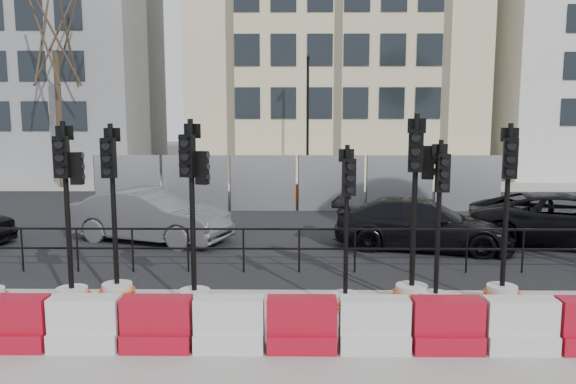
{
  "coord_description": "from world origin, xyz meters",
  "views": [
    {
      "loc": [
        -0.11,
        -10.58,
        3.42
      ],
      "look_at": [
        -0.26,
        3.0,
        1.53
      ],
      "focal_mm": 35.0,
      "sensor_mm": 36.0,
      "label": 1
    }
  ],
  "objects": [
    {
      "name": "car_b",
      "position": [
        -3.97,
        4.19,
        0.72
      ],
      "size": [
        4.28,
        5.32,
        1.43
      ],
      "primitive_type": "imported",
      "rotation": [
        0.0,
        0.0,
        1.23
      ],
      "color": "#535459",
      "rests_on": "ground"
    },
    {
      "name": "traffic_signal_b",
      "position": [
        -4.0,
        -1.14,
        0.79
      ],
      "size": [
        0.65,
        0.65,
        3.31
      ],
      "rotation": [
        0.0,
        0.0,
        0.01
      ],
      "color": "silver",
      "rests_on": "ground"
    },
    {
      "name": "building_grey",
      "position": [
        -14.0,
        21.99,
        7.0
      ],
      "size": [
        11.0,
        9.06,
        14.0
      ],
      "color": "gray",
      "rests_on": "ground"
    },
    {
      "name": "sidewalk_near",
      "position": [
        0.0,
        -3.0,
        0.01
      ],
      "size": [
        40.0,
        6.0,
        0.02
      ],
      "primitive_type": "cube",
      "color": "gray",
      "rests_on": "ground"
    },
    {
      "name": "sidewalk_far",
      "position": [
        0.0,
        16.0,
        0.01
      ],
      "size": [
        40.0,
        4.0,
        0.02
      ],
      "primitive_type": "cube",
      "color": "gray",
      "rests_on": "ground"
    },
    {
      "name": "road",
      "position": [
        0.0,
        7.0,
        0.01
      ],
      "size": [
        40.0,
        14.0,
        0.03
      ],
      "primitive_type": "cube",
      "color": "black",
      "rests_on": "ground"
    },
    {
      "name": "traffic_signal_h",
      "position": [
        3.59,
        -0.91,
        0.68
      ],
      "size": [
        0.64,
        0.64,
        3.27
      ],
      "rotation": [
        0.0,
        0.0,
        -0.21
      ],
      "color": "silver",
      "rests_on": "ground"
    },
    {
      "name": "traffic_signal_g",
      "position": [
        2.33,
        -1.24,
        0.62
      ],
      "size": [
        0.59,
        0.59,
        3.0
      ],
      "rotation": [
        0.0,
        0.0,
        0.13
      ],
      "color": "silver",
      "rests_on": "ground"
    },
    {
      "name": "car_c",
      "position": [
        3.15,
        3.46,
        0.65
      ],
      "size": [
        3.84,
        5.29,
        1.3
      ],
      "primitive_type": "imported",
      "rotation": [
        0.0,
        0.0,
        1.34
      ],
      "color": "black",
      "rests_on": "ground"
    },
    {
      "name": "traffic_signal_c",
      "position": [
        -3.31,
        -0.85,
        0.67
      ],
      "size": [
        0.64,
        0.64,
        3.26
      ],
      "rotation": [
        0.0,
        0.0,
        -0.11
      ],
      "color": "silver",
      "rests_on": "ground"
    },
    {
      "name": "tree_bare_far",
      "position": [
        -11.0,
        15.5,
        6.65
      ],
      "size": [
        2.0,
        2.0,
        9.0
      ],
      "color": "#473828",
      "rests_on": "ground"
    },
    {
      "name": "traffic_signal_f",
      "position": [
        1.99,
        -0.96,
        0.82
      ],
      "size": [
        0.68,
        0.68,
        3.43
      ],
      "rotation": [
        0.0,
        0.0,
        -0.23
      ],
      "color": "silver",
      "rests_on": "ground"
    },
    {
      "name": "heras_fencing",
      "position": [
        -0.49,
        9.71,
        0.71
      ],
      "size": [
        14.33,
        1.72,
        2.0
      ],
      "color": "#96989E",
      "rests_on": "ground"
    },
    {
      "name": "ground",
      "position": [
        0.0,
        0.0,
        0.0
      ],
      "size": [
        120.0,
        120.0,
        0.0
      ],
      "primitive_type": "plane",
      "color": "#51514C",
      "rests_on": "ground"
    },
    {
      "name": "traffic_signal_e",
      "position": [
        0.78,
        -1.23,
        0.6
      ],
      "size": [
        0.57,
        0.57,
        2.91
      ],
      "rotation": [
        0.0,
        0.0,
        0.21
      ],
      "color": "silver",
      "rests_on": "ground"
    },
    {
      "name": "car_d",
      "position": [
        7.04,
        3.86,
        0.69
      ],
      "size": [
        4.74,
        6.09,
        1.38
      ],
      "primitive_type": "imported",
      "rotation": [
        0.0,
        0.0,
        1.31
      ],
      "color": "black",
      "rests_on": "ground"
    },
    {
      "name": "kerb_railing",
      "position": [
        0.0,
        1.2,
        0.69
      ],
      "size": [
        18.0,
        0.04,
        1.0
      ],
      "color": "black",
      "rests_on": "ground"
    },
    {
      "name": "lamp_post_far",
      "position": [
        0.5,
        14.98,
        3.22
      ],
      "size": [
        0.12,
        0.56,
        6.0
      ],
      "color": "black",
      "rests_on": "ground"
    },
    {
      "name": "building_cream",
      "position": [
        2.0,
        21.99,
        9.0
      ],
      "size": [
        15.0,
        10.06,
        18.0
      ],
      "color": "#C8BB92",
      "rests_on": "ground"
    },
    {
      "name": "barrier_row",
      "position": [
        -0.0,
        -2.8,
        0.37
      ],
      "size": [
        13.6,
        0.5,
        0.8
      ],
      "color": "#B20E24",
      "rests_on": "ground"
    },
    {
      "name": "traffic_signal_d",
      "position": [
        -1.83,
        -1.25,
        0.8
      ],
      "size": [
        0.66,
        0.66,
        3.35
      ],
      "rotation": [
        0.0,
        0.0,
        -0.33
      ],
      "color": "silver",
      "rests_on": "ground"
    }
  ]
}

